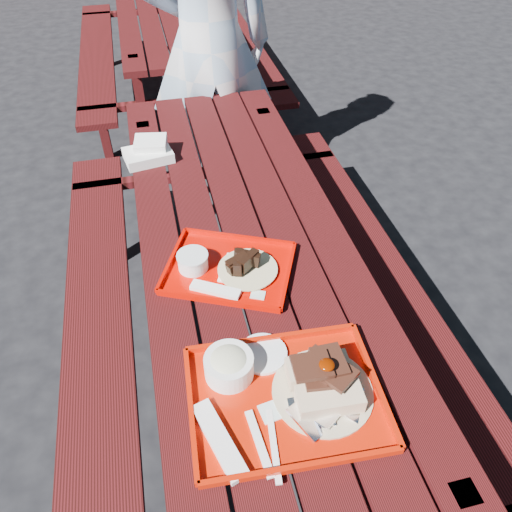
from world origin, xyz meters
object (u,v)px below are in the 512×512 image
Objects in this scene: picnic_table_near at (247,280)px; near_tray at (284,385)px; picnic_table_far at (169,31)px; person at (208,44)px; far_tray at (227,268)px.

picnic_table_near is 4.58× the size of near_tray.
picnic_table_far is 1.48m from person.
far_tray is (-0.06, 0.48, -0.02)m from near_tray.
far_tray is 0.26× the size of person.
picnic_table_far is 3.42m from near_tray.
picnic_table_near is 1.43m from person.
far_tray reaches higher than picnic_table_far.
picnic_table_near is at bearing -90.00° from picnic_table_far.
person reaches higher than near_tray.
near_tray reaches higher than far_tray.
far_tray is at bearing -126.23° from picnic_table_near.
picnic_table_far is at bearing 90.00° from picnic_table_near.
picnic_table_near is 4.81× the size of far_tray.
far_tray is at bearing 97.00° from near_tray.
near_tray is 2.00m from person.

